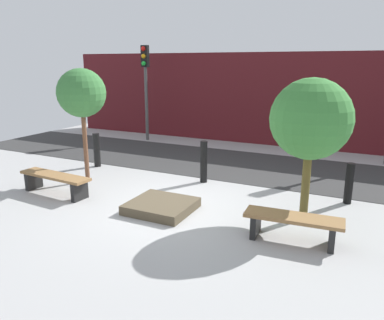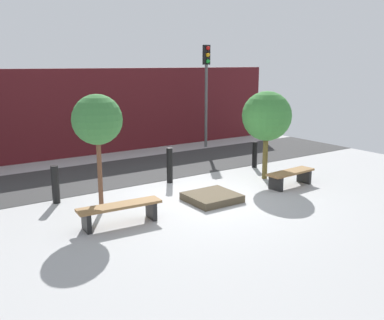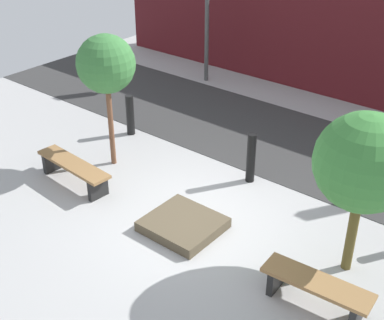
{
  "view_description": "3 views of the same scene",
  "coord_description": "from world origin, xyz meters",
  "px_view_note": "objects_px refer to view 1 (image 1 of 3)",
  "views": [
    {
      "loc": [
        3.67,
        -6.44,
        2.92
      ],
      "look_at": [
        0.56,
        -0.03,
        1.06
      ],
      "focal_mm": 35.0,
      "sensor_mm": 36.0,
      "label": 1
    },
    {
      "loc": [
        -6.34,
        -8.75,
        3.49
      ],
      "look_at": [
        -0.44,
        -0.05,
        1.09
      ],
      "focal_mm": 40.0,
      "sensor_mm": 36.0,
      "label": 2
    },
    {
      "loc": [
        4.93,
        -6.11,
        5.7
      ],
      "look_at": [
        -0.33,
        0.34,
        1.0
      ],
      "focal_mm": 50.0,
      "sensor_mm": 36.0,
      "label": 3
    }
  ],
  "objects_px": {
    "bench_right": "(293,223)",
    "tree_behind_left_bench": "(82,94)",
    "planter_bed": "(161,206)",
    "bollard_center": "(349,183)",
    "bollard_left": "(204,162)",
    "bollard_far_left": "(97,150)",
    "tree_behind_right_bench": "(311,120)",
    "traffic_light_west": "(145,76)",
    "bench_left": "(55,180)"
  },
  "relations": [
    {
      "from": "bench_left",
      "to": "tree_behind_left_bench",
      "type": "relative_size",
      "value": 0.67
    },
    {
      "from": "tree_behind_left_bench",
      "to": "traffic_light_west",
      "type": "distance_m",
      "value": 5.35
    },
    {
      "from": "bollard_far_left",
      "to": "bollard_left",
      "type": "bearing_deg",
      "value": 0.0
    },
    {
      "from": "bollard_center",
      "to": "tree_behind_left_bench",
      "type": "bearing_deg",
      "value": -168.45
    },
    {
      "from": "tree_behind_right_bench",
      "to": "traffic_light_west",
      "type": "bearing_deg",
      "value": 143.07
    },
    {
      "from": "planter_bed",
      "to": "bollard_far_left",
      "type": "bearing_deg",
      "value": 148.11
    },
    {
      "from": "bench_left",
      "to": "bollard_left",
      "type": "distance_m",
      "value": 3.53
    },
    {
      "from": "planter_bed",
      "to": "tree_behind_left_bench",
      "type": "distance_m",
      "value": 3.51
    },
    {
      "from": "tree_behind_right_bench",
      "to": "bollard_left",
      "type": "bearing_deg",
      "value": 155.15
    },
    {
      "from": "planter_bed",
      "to": "bench_left",
      "type": "bearing_deg",
      "value": -175.71
    },
    {
      "from": "bench_right",
      "to": "bollard_left",
      "type": "relative_size",
      "value": 1.56
    },
    {
      "from": "bench_right",
      "to": "traffic_light_west",
      "type": "height_order",
      "value": "traffic_light_west"
    },
    {
      "from": "bench_left",
      "to": "bollard_far_left",
      "type": "relative_size",
      "value": 1.95
    },
    {
      "from": "bench_right",
      "to": "planter_bed",
      "type": "relative_size",
      "value": 1.31
    },
    {
      "from": "tree_behind_right_bench",
      "to": "bollard_far_left",
      "type": "bearing_deg",
      "value": 168.45
    },
    {
      "from": "bench_right",
      "to": "bollard_far_left",
      "type": "height_order",
      "value": "bollard_far_left"
    },
    {
      "from": "tree_behind_left_bench",
      "to": "bollard_far_left",
      "type": "distance_m",
      "value": 2.23
    },
    {
      "from": "tree_behind_right_bench",
      "to": "bollard_center",
      "type": "distance_m",
      "value": 2.05
    },
    {
      "from": "bench_right",
      "to": "tree_behind_right_bench",
      "type": "xyz_separation_m",
      "value": [
        -0.0,
        1.07,
        1.6
      ]
    },
    {
      "from": "tree_behind_left_bench",
      "to": "bollard_center",
      "type": "height_order",
      "value": "tree_behind_left_bench"
    },
    {
      "from": "traffic_light_west",
      "to": "bollard_far_left",
      "type": "bearing_deg",
      "value": -78.66
    },
    {
      "from": "tree_behind_left_bench",
      "to": "bollard_center",
      "type": "xyz_separation_m",
      "value": [
        6.04,
        1.24,
        -1.76
      ]
    },
    {
      "from": "bench_right",
      "to": "bollard_center",
      "type": "height_order",
      "value": "bollard_center"
    },
    {
      "from": "bollard_left",
      "to": "bollard_center",
      "type": "height_order",
      "value": "bollard_left"
    },
    {
      "from": "traffic_light_west",
      "to": "bollard_left",
      "type": "bearing_deg",
      "value": -43.13
    },
    {
      "from": "bench_right",
      "to": "tree_behind_right_bench",
      "type": "relative_size",
      "value": 0.61
    },
    {
      "from": "planter_bed",
      "to": "traffic_light_west",
      "type": "xyz_separation_m",
      "value": [
        -4.16,
        5.99,
        2.36
      ]
    },
    {
      "from": "bench_left",
      "to": "bollard_center",
      "type": "relative_size",
      "value": 2.13
    },
    {
      "from": "planter_bed",
      "to": "traffic_light_west",
      "type": "bearing_deg",
      "value": 124.74
    },
    {
      "from": "planter_bed",
      "to": "bollard_center",
      "type": "height_order",
      "value": "bollard_center"
    },
    {
      "from": "bollard_center",
      "to": "traffic_light_west",
      "type": "bearing_deg",
      "value": 152.67
    },
    {
      "from": "bench_right",
      "to": "bollard_center",
      "type": "distance_m",
      "value": 2.41
    },
    {
      "from": "bench_right",
      "to": "planter_bed",
      "type": "xyz_separation_m",
      "value": [
        -2.67,
        0.2,
        -0.23
      ]
    },
    {
      "from": "bench_right",
      "to": "tree_behind_left_bench",
      "type": "distance_m",
      "value": 5.76
    },
    {
      "from": "tree_behind_left_bench",
      "to": "tree_behind_right_bench",
      "type": "bearing_deg",
      "value": 0.0
    },
    {
      "from": "bench_left",
      "to": "tree_behind_right_bench",
      "type": "height_order",
      "value": "tree_behind_right_bench"
    },
    {
      "from": "bollard_left",
      "to": "traffic_light_west",
      "type": "xyz_separation_m",
      "value": [
        -4.16,
        3.89,
        1.93
      ]
    },
    {
      "from": "bench_right",
      "to": "bollard_left",
      "type": "height_order",
      "value": "bollard_left"
    },
    {
      "from": "planter_bed",
      "to": "bollard_left",
      "type": "height_order",
      "value": "bollard_left"
    },
    {
      "from": "tree_behind_left_bench",
      "to": "bollard_far_left",
      "type": "relative_size",
      "value": 2.89
    },
    {
      "from": "planter_bed",
      "to": "tree_behind_left_bench",
      "type": "bearing_deg",
      "value": 162.04
    },
    {
      "from": "bollard_far_left",
      "to": "tree_behind_left_bench",
      "type": "bearing_deg",
      "value": -60.2
    },
    {
      "from": "bench_right",
      "to": "tree_behind_right_bench",
      "type": "height_order",
      "value": "tree_behind_right_bench"
    },
    {
      "from": "tree_behind_left_bench",
      "to": "bollard_left",
      "type": "height_order",
      "value": "tree_behind_left_bench"
    },
    {
      "from": "bollard_left",
      "to": "planter_bed",
      "type": "bearing_deg",
      "value": -90.0
    },
    {
      "from": "bench_right",
      "to": "tree_behind_left_bench",
      "type": "xyz_separation_m",
      "value": [
        -5.34,
        1.07,
        1.88
      ]
    },
    {
      "from": "planter_bed",
      "to": "bollard_center",
      "type": "bearing_deg",
      "value": 31.89
    },
    {
      "from": "planter_bed",
      "to": "tree_behind_left_bench",
      "type": "relative_size",
      "value": 0.45
    },
    {
      "from": "tree_behind_right_bench",
      "to": "bollard_center",
      "type": "height_order",
      "value": "tree_behind_right_bench"
    },
    {
      "from": "bench_left",
      "to": "planter_bed",
      "type": "distance_m",
      "value": 2.69
    }
  ]
}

